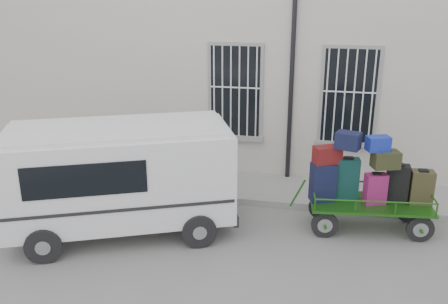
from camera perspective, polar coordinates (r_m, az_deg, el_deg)
ground at (r=10.18m, az=0.53°, el=-9.24°), size 80.00×80.00×0.00m
building at (r=14.51m, az=4.67°, el=11.81°), size 24.00×5.15×6.00m
sidewalk at (r=12.10m, az=2.46°, el=-4.05°), size 24.00×1.70×0.15m
luggage_cart at (r=10.32m, az=16.05°, el=-3.61°), size 2.82×1.30×2.07m
van at (r=9.94m, az=-11.85°, el=-2.38°), size 4.71×3.34×2.21m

